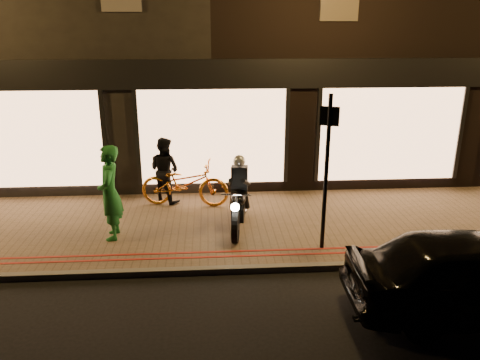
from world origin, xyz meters
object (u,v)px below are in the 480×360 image
at_px(person_green, 110,193).
at_px(parked_car, 477,274).
at_px(sign_post, 327,166).
at_px(bicycle_gold, 185,183).
at_px(motorcycle, 239,201).

relative_size(person_green, parked_car, 0.49).
xyz_separation_m(sign_post, person_green, (-4.16, 0.76, -0.71)).
height_order(bicycle_gold, parked_car, parked_car).
height_order(motorcycle, parked_car, motorcycle).
height_order(sign_post, parked_car, sign_post).
height_order(bicycle_gold, person_green, person_green).
relative_size(motorcycle, parked_car, 0.49).
bearing_deg(parked_car, bicycle_gold, 46.84).
bearing_deg(parked_car, sign_post, 42.76).
bearing_deg(motorcycle, person_green, -164.51).
distance_m(motorcycle, person_green, 2.64).
bearing_deg(parked_car, person_green, 65.99).
height_order(sign_post, person_green, sign_post).
distance_m(motorcycle, bicycle_gold, 1.85).
distance_m(sign_post, bicycle_gold, 3.87).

